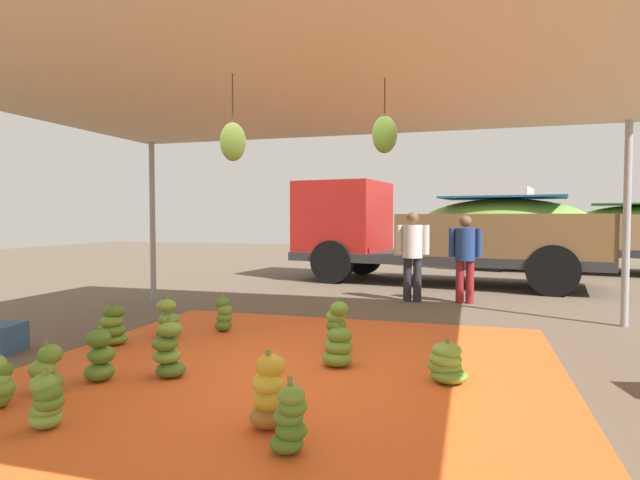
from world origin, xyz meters
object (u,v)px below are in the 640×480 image
(banana_bunch_4, at_px, (168,321))
(banana_bunch_6, at_px, (47,403))
(banana_bunch_0, at_px, (224,315))
(banana_bunch_11, at_px, (168,352))
(banana_bunch_2, at_px, (290,420))
(banana_bunch_10, at_px, (47,370))
(banana_bunch_9, at_px, (113,327))
(worker_0, at_px, (465,252))
(banana_bunch_12, at_px, (269,394))
(worker_1, at_px, (413,249))
(crate_0, at_px, (2,338))
(banana_bunch_13, at_px, (337,327))
(banana_bunch_7, at_px, (100,357))
(banana_bunch_5, at_px, (446,364))
(banana_bunch_8, at_px, (338,348))
(cargo_truck_main, at_px, (435,230))
(cargo_truck_far, at_px, (580,228))

(banana_bunch_4, height_order, banana_bunch_6, banana_bunch_4)
(banana_bunch_0, xyz_separation_m, banana_bunch_11, (0.41, -1.95, 0.03))
(banana_bunch_6, bearing_deg, banana_bunch_2, 4.53)
(banana_bunch_6, bearing_deg, banana_bunch_10, 134.06)
(banana_bunch_2, height_order, banana_bunch_9, banana_bunch_9)
(banana_bunch_10, bearing_deg, banana_bunch_0, 82.36)
(banana_bunch_2, xyz_separation_m, banana_bunch_10, (-2.41, 0.48, -0.01))
(banana_bunch_0, relative_size, banana_bunch_11, 0.88)
(banana_bunch_0, xyz_separation_m, worker_0, (3.05, 3.32, 0.69))
(banana_bunch_12, relative_size, worker_1, 0.35)
(banana_bunch_10, height_order, worker_0, worker_0)
(banana_bunch_2, relative_size, banana_bunch_12, 0.88)
(banana_bunch_2, relative_size, crate_0, 1.16)
(banana_bunch_9, bearing_deg, banana_bunch_13, 11.16)
(worker_1, bearing_deg, banana_bunch_7, -112.42)
(banana_bunch_9, xyz_separation_m, banana_bunch_12, (2.69, -1.74, 0.03))
(banana_bunch_12, bearing_deg, banana_bunch_4, 135.60)
(banana_bunch_6, bearing_deg, banana_bunch_11, 83.17)
(crate_0, bearing_deg, banana_bunch_10, -31.82)
(banana_bunch_5, xyz_separation_m, banana_bunch_8, (-1.09, 0.23, 0.01))
(banana_bunch_10, relative_size, crate_0, 1.05)
(banana_bunch_8, distance_m, worker_0, 4.67)
(banana_bunch_2, distance_m, banana_bunch_6, 1.81)
(banana_bunch_10, bearing_deg, worker_0, 60.25)
(banana_bunch_10, bearing_deg, banana_bunch_7, 61.83)
(banana_bunch_12, bearing_deg, banana_bunch_2, -50.11)
(banana_bunch_7, bearing_deg, banana_bunch_6, -69.37)
(banana_bunch_13, height_order, cargo_truck_main, cargo_truck_main)
(banana_bunch_7, distance_m, cargo_truck_far, 13.60)
(banana_bunch_2, bearing_deg, crate_0, 159.95)
(banana_bunch_13, bearing_deg, banana_bunch_9, -168.84)
(worker_1, bearing_deg, banana_bunch_9, -125.18)
(banana_bunch_13, bearing_deg, banana_bunch_11, -132.60)
(banana_bunch_2, relative_size, banana_bunch_13, 0.83)
(cargo_truck_far, bearing_deg, banana_bunch_2, -107.25)
(banana_bunch_6, height_order, banana_bunch_11, banana_bunch_11)
(banana_bunch_6, height_order, cargo_truck_main, cargo_truck_main)
(banana_bunch_5, height_order, banana_bunch_8, banana_bunch_8)
(banana_bunch_0, height_order, banana_bunch_7, banana_bunch_7)
(banana_bunch_12, bearing_deg, banana_bunch_9, 147.19)
(banana_bunch_4, xyz_separation_m, banana_bunch_6, (0.73, -2.68, -0.04))
(banana_bunch_7, height_order, worker_1, worker_1)
(banana_bunch_2, height_order, banana_bunch_6, banana_bunch_2)
(cargo_truck_main, xyz_separation_m, crate_0, (-4.25, -7.76, -1.08))
(banana_bunch_7, height_order, worker_0, worker_0)
(banana_bunch_0, relative_size, banana_bunch_6, 1.13)
(cargo_truck_main, bearing_deg, banana_bunch_9, -114.48)
(worker_1, bearing_deg, worker_0, 3.28)
(banana_bunch_2, relative_size, banana_bunch_10, 1.11)
(banana_bunch_7, distance_m, worker_1, 6.00)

